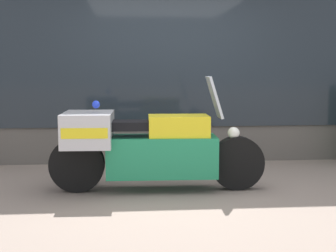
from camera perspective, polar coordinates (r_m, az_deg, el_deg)
The scene contains 4 objects.
ground_plane at distance 5.39m, azimuth 1.84°, elevation -8.19°, with size 60.00×60.00×0.00m, color gray.
shop_building at distance 7.19m, azimuth -3.46°, elevation 11.34°, with size 7.00×0.55×3.91m.
window_display at distance 7.32m, azimuth 2.89°, elevation -0.22°, with size 5.65×0.30×2.12m.
paramedic_motorcycle at distance 5.39m, azimuth -3.20°, elevation -2.29°, with size 2.49×0.77×1.33m.
Camera 1 is at (-0.62, -5.17, 1.40)m, focal length 50.00 mm.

